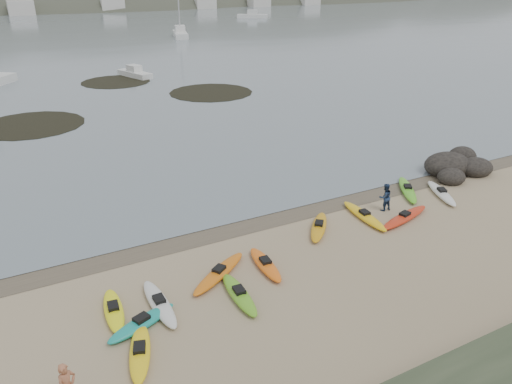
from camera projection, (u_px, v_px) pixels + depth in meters
ground at (256, 218)px, 26.37m from camera, size 600.00×600.00×0.00m
wet_sand at (259, 220)px, 26.13m from camera, size 60.00×60.00×0.00m
kayaks at (297, 250)px, 23.01m from camera, size 21.20×9.35×0.34m
person_east at (385, 197)px, 26.92m from camera, size 0.80×0.64×1.54m
rock_cluster at (456, 169)px, 32.29m from camera, size 5.05×3.68×1.59m
kelp_mats at (127, 99)px, 50.65m from camera, size 27.06×22.69×0.04m
moored_boats at (36, 39)px, 90.08m from camera, size 109.39×70.93×1.40m
far_hills at (119, 44)px, 206.00m from camera, size 550.00×135.00×80.00m
far_town at (39, 7)px, 144.89m from camera, size 199.00×5.00×4.00m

